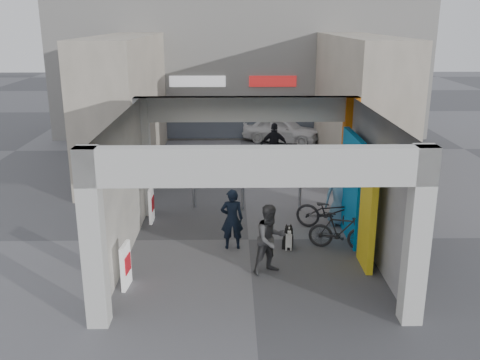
{
  "coord_description": "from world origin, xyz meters",
  "views": [
    {
      "loc": [
        -0.45,
        -13.1,
        5.67
      ],
      "look_at": [
        -0.21,
        1.0,
        1.35
      ],
      "focal_mm": 40.0,
      "sensor_mm": 36.0,
      "label": 1
    }
  ],
  "objects_px": {
    "cafe_set": "(191,172)",
    "produce_stand": "(191,171)",
    "man_with_dog": "(232,219)",
    "man_crates": "(274,146)",
    "bicycle_rear": "(340,231)",
    "man_back_turned": "(270,239)",
    "bicycle_front": "(331,212)",
    "border_collie": "(288,239)",
    "white_van": "(282,129)",
    "man_elderly": "(340,196)"
  },
  "relations": [
    {
      "from": "bicycle_rear",
      "to": "man_back_turned",
      "type": "bearing_deg",
      "value": 139.98
    },
    {
      "from": "produce_stand",
      "to": "man_with_dog",
      "type": "relative_size",
      "value": 0.71
    },
    {
      "from": "man_elderly",
      "to": "border_collie",
      "type": "bearing_deg",
      "value": -129.89
    },
    {
      "from": "border_collie",
      "to": "man_crates",
      "type": "xyz_separation_m",
      "value": [
        0.23,
        7.58,
        0.62
      ]
    },
    {
      "from": "man_with_dog",
      "to": "white_van",
      "type": "relative_size",
      "value": 0.43
    },
    {
      "from": "cafe_set",
      "to": "white_van",
      "type": "distance_m",
      "value": 7.21
    },
    {
      "from": "produce_stand",
      "to": "man_crates",
      "type": "height_order",
      "value": "man_crates"
    },
    {
      "from": "produce_stand",
      "to": "bicycle_rear",
      "type": "relative_size",
      "value": 0.7
    },
    {
      "from": "border_collie",
      "to": "man_with_dog",
      "type": "height_order",
      "value": "man_with_dog"
    },
    {
      "from": "produce_stand",
      "to": "bicycle_front",
      "type": "height_order",
      "value": "bicycle_front"
    },
    {
      "from": "man_crates",
      "to": "bicycle_rear",
      "type": "bearing_deg",
      "value": 106.99
    },
    {
      "from": "man_with_dog",
      "to": "bicycle_front",
      "type": "relative_size",
      "value": 0.8
    },
    {
      "from": "man_crates",
      "to": "bicycle_rear",
      "type": "distance_m",
      "value": 7.7
    },
    {
      "from": "man_back_turned",
      "to": "man_crates",
      "type": "xyz_separation_m",
      "value": [
        0.79,
        8.88,
        0.07
      ]
    },
    {
      "from": "produce_stand",
      "to": "cafe_set",
      "type": "bearing_deg",
      "value": -97.6
    },
    {
      "from": "cafe_set",
      "to": "produce_stand",
      "type": "height_order",
      "value": "cafe_set"
    },
    {
      "from": "cafe_set",
      "to": "bicycle_rear",
      "type": "relative_size",
      "value": 0.89
    },
    {
      "from": "produce_stand",
      "to": "man_back_turned",
      "type": "xyz_separation_m",
      "value": [
        2.36,
        -7.53,
        0.53
      ]
    },
    {
      "from": "man_with_dog",
      "to": "man_crates",
      "type": "height_order",
      "value": "man_crates"
    },
    {
      "from": "cafe_set",
      "to": "bicycle_rear",
      "type": "bearing_deg",
      "value": -55.07
    },
    {
      "from": "man_back_turned",
      "to": "border_collie",
      "type": "bearing_deg",
      "value": 37.73
    },
    {
      "from": "border_collie",
      "to": "bicycle_rear",
      "type": "relative_size",
      "value": 0.43
    },
    {
      "from": "border_collie",
      "to": "man_back_turned",
      "type": "bearing_deg",
      "value": -101.75
    },
    {
      "from": "produce_stand",
      "to": "man_with_dog",
      "type": "height_order",
      "value": "man_with_dog"
    },
    {
      "from": "cafe_set",
      "to": "man_elderly",
      "type": "distance_m",
      "value": 6.3
    },
    {
      "from": "man_elderly",
      "to": "man_crates",
      "type": "height_order",
      "value": "man_crates"
    },
    {
      "from": "border_collie",
      "to": "man_back_turned",
      "type": "xyz_separation_m",
      "value": [
        -0.56,
        -1.3,
        0.55
      ]
    },
    {
      "from": "man_with_dog",
      "to": "man_elderly",
      "type": "xyz_separation_m",
      "value": [
        3.04,
        1.56,
        0.06
      ]
    },
    {
      "from": "man_crates",
      "to": "bicycle_front",
      "type": "xyz_separation_m",
      "value": [
        1.08,
        -6.33,
        -0.37
      ]
    },
    {
      "from": "man_elderly",
      "to": "man_back_turned",
      "type": "bearing_deg",
      "value": -121.73
    },
    {
      "from": "cafe_set",
      "to": "man_with_dog",
      "type": "height_order",
      "value": "man_with_dog"
    },
    {
      "from": "cafe_set",
      "to": "man_crates",
      "type": "height_order",
      "value": "man_crates"
    },
    {
      "from": "man_elderly",
      "to": "bicycle_front",
      "type": "bearing_deg",
      "value": -123.94
    },
    {
      "from": "produce_stand",
      "to": "white_van",
      "type": "xyz_separation_m",
      "value": [
        3.87,
        5.85,
        0.33
      ]
    },
    {
      "from": "man_with_dog",
      "to": "man_back_turned",
      "type": "height_order",
      "value": "man_back_turned"
    },
    {
      "from": "bicycle_front",
      "to": "bicycle_rear",
      "type": "xyz_separation_m",
      "value": [
        0.0,
        -1.29,
        -0.04
      ]
    },
    {
      "from": "man_back_turned",
      "to": "bicycle_rear",
      "type": "height_order",
      "value": "man_back_turned"
    },
    {
      "from": "white_van",
      "to": "border_collie",
      "type": "bearing_deg",
      "value": -160.97
    },
    {
      "from": "man_with_dog",
      "to": "cafe_set",
      "type": "bearing_deg",
      "value": -78.98
    },
    {
      "from": "cafe_set",
      "to": "border_collie",
      "type": "bearing_deg",
      "value": -64.19
    },
    {
      "from": "bicycle_rear",
      "to": "man_with_dog",
      "type": "bearing_deg",
      "value": 103.73
    },
    {
      "from": "man_with_dog",
      "to": "man_crates",
      "type": "distance_m",
      "value": 7.69
    },
    {
      "from": "produce_stand",
      "to": "bicycle_rear",
      "type": "xyz_separation_m",
      "value": [
        4.23,
        -6.26,
        0.19
      ]
    },
    {
      "from": "border_collie",
      "to": "white_van",
      "type": "bearing_deg",
      "value": 97.05
    },
    {
      "from": "man_elderly",
      "to": "bicycle_rear",
      "type": "xyz_separation_m",
      "value": [
        -0.3,
        -1.66,
        -0.36
      ]
    },
    {
      "from": "man_crates",
      "to": "bicycle_front",
      "type": "height_order",
      "value": "man_crates"
    },
    {
      "from": "white_van",
      "to": "cafe_set",
      "type": "bearing_deg",
      "value": 171.28
    },
    {
      "from": "man_back_turned",
      "to": "bicycle_front",
      "type": "distance_m",
      "value": 3.18
    },
    {
      "from": "man_with_dog",
      "to": "man_back_turned",
      "type": "distance_m",
      "value": 1.62
    },
    {
      "from": "produce_stand",
      "to": "bicycle_rear",
      "type": "bearing_deg",
      "value": -69.92
    }
  ]
}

